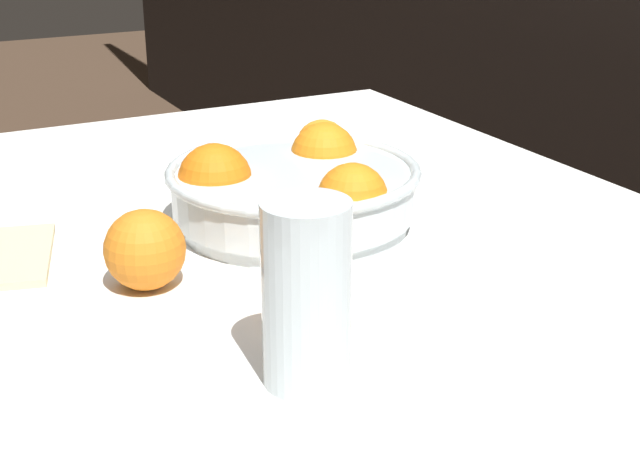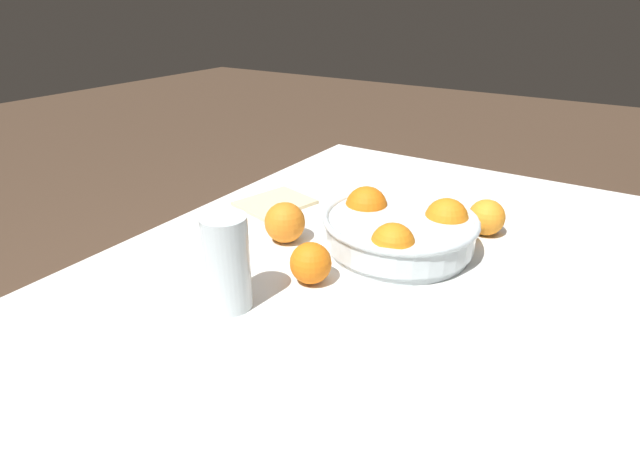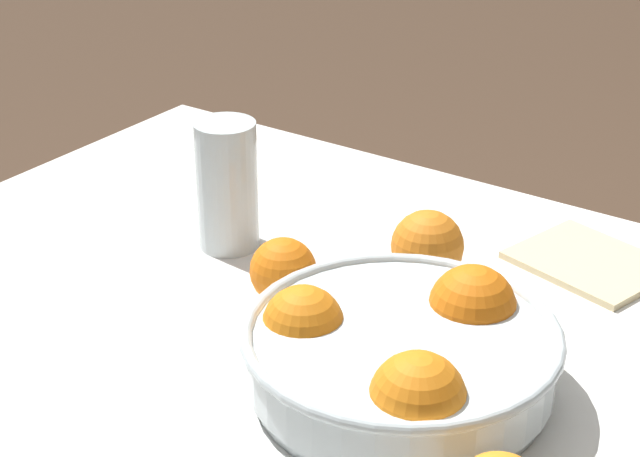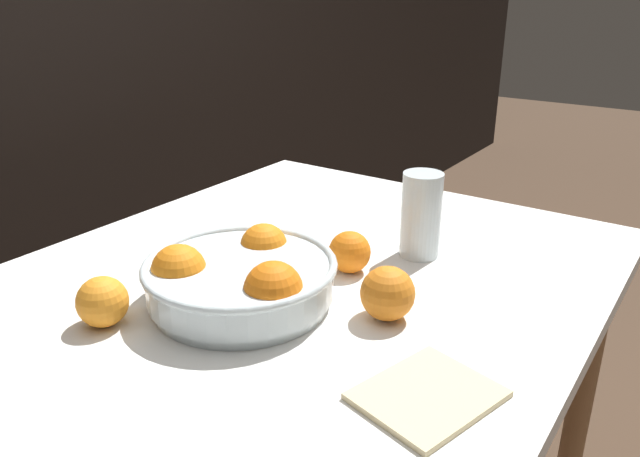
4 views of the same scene
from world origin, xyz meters
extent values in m
cube|color=white|center=(0.00, 0.00, 0.73)|extent=(1.21, 0.88, 0.03)
cylinder|color=#936B47|center=(0.55, -0.38, 0.36)|extent=(0.05, 0.05, 0.71)
cylinder|color=silver|center=(-0.05, 0.02, 0.75)|extent=(0.26, 0.26, 0.02)
cylinder|color=silver|center=(-0.05, 0.02, 0.78)|extent=(0.27, 0.27, 0.05)
torus|color=silver|center=(-0.05, 0.02, 0.80)|extent=(0.28, 0.28, 0.01)
sphere|color=orange|center=(0.03, 0.04, 0.79)|extent=(0.08, 0.08, 0.08)
sphere|color=orange|center=(-0.11, 0.08, 0.80)|extent=(0.08, 0.08, 0.08)
sphere|color=orange|center=(-0.08, -0.07, 0.80)|extent=(0.08, 0.08, 0.08)
cylinder|color=#F4A314|center=(0.25, -0.12, 0.79)|extent=(0.06, 0.06, 0.10)
cylinder|color=silver|center=(0.25, -0.12, 0.81)|extent=(0.07, 0.07, 0.15)
sphere|color=orange|center=(0.03, -0.18, 0.78)|extent=(0.08, 0.08, 0.08)
sphere|color=orange|center=(0.13, -0.06, 0.78)|extent=(0.07, 0.07, 0.07)
cube|color=beige|center=(-0.10, -0.31, 0.74)|extent=(0.18, 0.16, 0.01)
camera|label=1|loc=(0.79, -0.39, 1.11)|focal=50.00mm
camera|label=2|loc=(0.72, 0.34, 1.17)|focal=28.00mm
camera|label=3|loc=(-0.44, 0.70, 1.30)|focal=60.00mm
camera|label=4|loc=(-0.66, -0.54, 1.19)|focal=35.00mm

